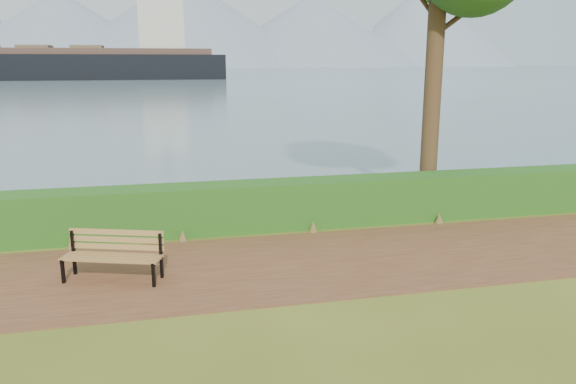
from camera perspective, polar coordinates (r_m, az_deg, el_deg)
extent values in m
plane|color=#4A5919|center=(9.63, -3.42, -8.25)|extent=(140.00, 140.00, 0.00)
cube|color=#57301E|center=(9.90, -3.72, -7.60)|extent=(40.00, 3.40, 0.01)
cube|color=#194614|center=(11.93, -5.56, -1.53)|extent=(32.00, 0.85, 1.00)
cube|color=slate|center=(268.87, -13.01, 12.05)|extent=(700.00, 510.00, 0.00)
cone|color=slate|center=(408.58, -22.04, 15.08)|extent=(160.00, 160.00, 48.00)
cone|color=slate|center=(415.32, -10.48, 16.71)|extent=(190.00, 190.00, 62.00)
cone|color=slate|center=(424.31, 2.31, 16.01)|extent=(170.00, 170.00, 50.00)
cone|color=slate|center=(465.48, 13.15, 15.93)|extent=(150.00, 150.00, 58.00)
cone|color=slate|center=(439.15, -14.61, 14.54)|extent=(120.00, 120.00, 35.00)
cone|color=slate|center=(459.82, 6.44, 15.10)|extent=(130.00, 130.00, 40.00)
cube|color=black|center=(9.82, -21.90, -7.53)|extent=(0.06, 0.07, 0.40)
cube|color=black|center=(10.09, -20.95, -5.79)|extent=(0.06, 0.07, 0.77)
cube|color=black|center=(9.92, -21.46, -6.19)|extent=(0.19, 0.46, 0.04)
cube|color=black|center=(9.22, -13.50, -8.24)|extent=(0.06, 0.07, 0.40)
cube|color=black|center=(9.51, -12.77, -6.36)|extent=(0.06, 0.07, 0.77)
cube|color=black|center=(9.34, -13.16, -6.81)|extent=(0.19, 0.46, 0.04)
cube|color=#98613B|center=(9.45, -17.85, -6.69)|extent=(1.55, 0.60, 0.03)
cube|color=#98613B|center=(9.55, -17.58, -6.47)|extent=(1.55, 0.60, 0.03)
cube|color=#98613B|center=(9.64, -17.31, -6.25)|extent=(1.55, 0.60, 0.03)
cube|color=#98613B|center=(9.74, -17.05, -6.03)|extent=(1.55, 0.60, 0.03)
cube|color=#98613B|center=(9.76, -16.97, -5.33)|extent=(1.54, 0.57, 0.09)
cube|color=#98613B|center=(9.72, -17.02, -4.63)|extent=(1.54, 0.57, 0.09)
cube|color=#98613B|center=(9.68, -17.07, -3.92)|extent=(1.54, 0.57, 0.09)
cylinder|color=#3A2317|center=(13.66, 14.68, 13.22)|extent=(0.40, 0.40, 7.25)
cylinder|color=#3A2317|center=(13.90, 16.60, 16.42)|extent=(1.06, 0.12, 0.79)
cube|color=black|center=(120.70, -23.03, 11.13)|extent=(67.43, 10.80, 6.74)
cube|color=#4A342C|center=(120.69, -23.20, 12.99)|extent=(62.03, 9.73, 1.16)
cube|color=beige|center=(119.29, -12.78, 16.22)|extent=(8.69, 7.97, 10.59)
cube|color=brown|center=(121.10, -24.34, 13.25)|extent=(5.80, 6.37, 0.77)
cube|color=brown|center=(119.73, -19.69, 13.65)|extent=(5.80, 6.37, 0.77)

